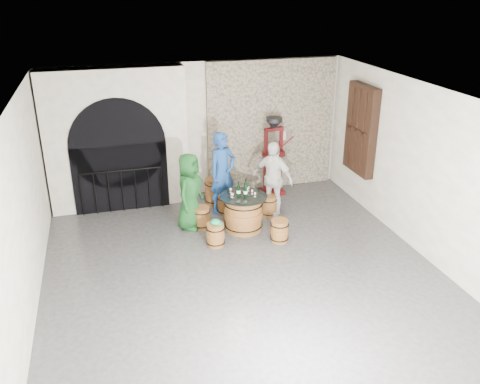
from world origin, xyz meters
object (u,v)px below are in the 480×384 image
object	(u,v)px
side_barrel	(215,191)
person_blue	(223,173)
wine_bottle_center	(245,191)
wine_bottle_right	(246,187)
barrel_stool_right	(269,206)
person_green	(189,191)
barrel_stool_near_right	(279,231)
barrel_stool_far	(225,204)
barrel_stool_near_left	(216,235)
barrel_stool_left	(202,217)
wine_bottle_left	(239,190)
person_white	(272,179)
barrel_table	(243,213)
corking_press	(273,150)

from	to	relation	value
side_barrel	person_blue	bearing A→B (deg)	-79.83
wine_bottle_center	side_barrel	xyz separation A→B (m)	(-0.31, 1.51, -0.58)
wine_bottle_right	side_barrel	xyz separation A→B (m)	(-0.37, 1.33, -0.58)
barrel_stool_right	person_green	world-z (taller)	person_green
barrel_stool_near_right	person_blue	size ratio (longest dim) A/B	0.25
person_blue	wine_bottle_center	world-z (taller)	person_blue
barrel_stool_near_right	wine_bottle_right	bearing A→B (deg)	119.02
barrel_stool_far	barrel_stool_near_left	bearing A→B (deg)	-111.41
barrel_stool_far	barrel_stool_near_left	xyz separation A→B (m)	(-0.55, -1.40, 0.00)
barrel_stool_left	barrel_stool_far	size ratio (longest dim) A/B	1.00
barrel_stool_left	person_green	bearing A→B (deg)	158.97
barrel_stool_far	wine_bottle_left	size ratio (longest dim) A/B	1.45
barrel_stool_near_right	person_white	bearing A→B (deg)	77.87
barrel_stool_far	barrel_stool_near_left	size ratio (longest dim) A/B	1.00
barrel_stool_near_right	wine_bottle_right	size ratio (longest dim) A/B	1.45
barrel_table	barrel_stool_near_right	size ratio (longest dim) A/B	2.11
person_blue	barrel_stool_far	bearing A→B (deg)	-104.18
barrel_stool_near_left	person_green	xyz separation A→B (m)	(-0.33, 0.93, 0.59)
barrel_table	wine_bottle_center	size ratio (longest dim) A/B	3.06
wine_bottle_center	corking_press	bearing A→B (deg)	55.15
barrel_stool_far	wine_bottle_center	bearing A→B (deg)	-77.59
barrel_table	corking_press	world-z (taller)	corking_press
barrel_stool_far	person_blue	size ratio (longest dim) A/B	0.25
barrel_stool_right	person_blue	world-z (taller)	person_blue
barrel_stool_left	corking_press	size ratio (longest dim) A/B	0.24
person_blue	person_white	size ratio (longest dim) A/B	1.10
barrel_table	side_barrel	world-z (taller)	barrel_table
barrel_stool_near_right	person_blue	distance (m)	1.99
barrel_stool_left	person_white	size ratio (longest dim) A/B	0.28
barrel_stool_near_left	corking_press	distance (m)	3.07
barrel_stool_near_right	barrel_table	bearing A→B (deg)	128.17
barrel_stool_far	corking_press	xyz separation A→B (m)	(1.40, 0.79, 0.89)
wine_bottle_left	barrel_stool_left	bearing A→B (deg)	157.69
person_green	wine_bottle_left	distance (m)	1.03
barrel_table	barrel_stool_near_left	size ratio (longest dim) A/B	2.11
barrel_stool_left	person_blue	size ratio (longest dim) A/B	0.25
barrel_stool_near_right	person_green	world-z (taller)	person_green
wine_bottle_left	corking_press	xyz separation A→B (m)	(1.32, 1.65, 0.22)
barrel_stool_right	barrel_stool_near_right	bearing A→B (deg)	-98.29
barrel_stool_right	barrel_stool_left	bearing A→B (deg)	-172.89
barrel_stool_right	person_white	size ratio (longest dim) A/B	0.28
barrel_table	wine_bottle_left	bearing A→B (deg)	168.77
barrel_stool_right	corking_press	size ratio (longest dim) A/B	0.24
barrel_stool_left	wine_bottle_center	xyz separation A→B (m)	(0.86, -0.37, 0.66)
barrel_stool_right	person_green	size ratio (longest dim) A/B	0.29
barrel_stool_near_right	wine_bottle_right	world-z (taller)	wine_bottle_right
barrel_table	wine_bottle_right	xyz separation A→B (m)	(0.09, 0.13, 0.52)
barrel_stool_right	wine_bottle_left	xyz separation A→B (m)	(-0.83, -0.50, 0.66)
barrel_stool_left	person_white	distance (m)	1.80
barrel_table	barrel_stool_far	size ratio (longest dim) A/B	2.11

